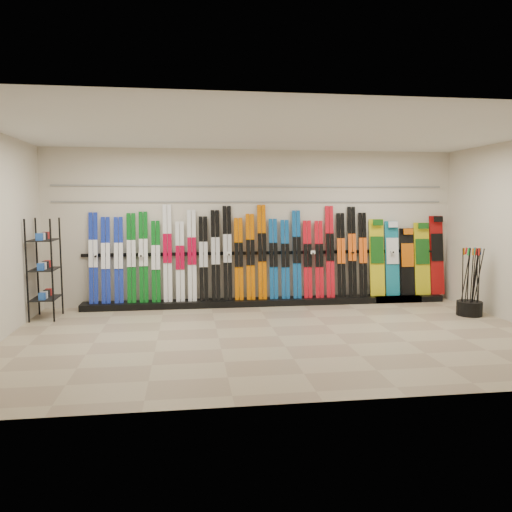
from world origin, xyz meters
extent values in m
plane|color=gray|center=(0.00, 0.00, 0.00)|extent=(8.00, 8.00, 0.00)
plane|color=beige|center=(0.00, 2.50, 1.50)|extent=(8.00, 0.00, 8.00)
plane|color=silver|center=(0.00, 0.00, 3.00)|extent=(8.00, 8.00, 0.00)
cube|color=black|center=(0.22, 2.28, 0.06)|extent=(8.00, 0.40, 0.12)
cube|color=#192FA8|center=(-3.05, 2.34, 0.96)|extent=(0.17, 0.23, 1.69)
cube|color=#192FA8|center=(-2.83, 2.33, 0.92)|extent=(0.17, 0.22, 1.60)
cube|color=#192FA8|center=(-2.60, 2.33, 0.92)|extent=(0.17, 0.22, 1.60)
cube|color=#0B5F18|center=(-2.36, 2.34, 0.95)|extent=(0.17, 0.23, 1.67)
cube|color=#0B5F18|center=(-2.14, 2.34, 0.97)|extent=(0.17, 0.24, 1.70)
cube|color=#0B5F18|center=(-1.91, 2.33, 0.88)|extent=(0.17, 0.21, 1.52)
cube|color=silver|center=(-1.70, 2.35, 1.03)|extent=(0.17, 0.25, 1.83)
cube|color=silver|center=(-1.46, 2.33, 0.87)|extent=(0.17, 0.21, 1.51)
cube|color=silver|center=(-1.24, 2.34, 0.98)|extent=(0.17, 0.24, 1.72)
cube|color=black|center=(-1.02, 2.33, 0.92)|extent=(0.17, 0.22, 1.60)
cube|color=black|center=(-0.79, 2.34, 0.98)|extent=(0.17, 0.24, 1.72)
cube|color=black|center=(-0.56, 2.35, 1.02)|extent=(0.17, 0.25, 1.80)
cube|color=#CD5F00|center=(-0.34, 2.33, 0.90)|extent=(0.17, 0.22, 1.57)
cube|color=#CD5F00|center=(-0.12, 2.34, 0.94)|extent=(0.17, 0.23, 1.65)
cube|color=#CD5F00|center=(0.11, 2.35, 1.03)|extent=(0.17, 0.25, 1.82)
cube|color=#104D91|center=(0.33, 2.33, 0.89)|extent=(0.17, 0.22, 1.55)
cube|color=#104D91|center=(0.57, 2.33, 0.88)|extent=(0.17, 0.21, 1.53)
cube|color=#104D91|center=(0.80, 2.34, 0.97)|extent=(0.17, 0.24, 1.71)
cube|color=red|center=(1.01, 2.33, 0.88)|extent=(0.17, 0.21, 1.51)
cube|color=red|center=(1.25, 2.33, 0.87)|extent=(0.17, 0.21, 1.51)
cube|color=red|center=(1.47, 2.35, 1.02)|extent=(0.17, 0.25, 1.80)
cube|color=black|center=(1.70, 2.34, 0.95)|extent=(0.17, 0.23, 1.66)
cube|color=black|center=(1.92, 2.35, 1.01)|extent=(0.17, 0.25, 1.78)
cube|color=black|center=(2.15, 2.34, 0.95)|extent=(0.17, 0.23, 1.67)
cube|color=gold|center=(2.45, 2.36, 0.89)|extent=(0.30, 0.24, 1.53)
cube|color=#14728C|center=(2.77, 2.35, 0.87)|extent=(0.28, 0.23, 1.49)
cube|color=black|center=(3.09, 2.34, 0.79)|extent=(0.29, 0.21, 1.35)
cube|color=gold|center=(3.41, 2.35, 0.85)|extent=(0.32, 0.23, 1.46)
cube|color=#990C0C|center=(3.73, 2.36, 0.92)|extent=(0.28, 0.25, 1.59)
cube|color=black|center=(-3.75, 1.70, 0.86)|extent=(0.40, 0.60, 1.72)
cylinder|color=black|center=(3.60, 0.89, 0.12)|extent=(0.44, 0.44, 0.25)
cylinder|color=black|center=(3.52, 0.94, 0.61)|extent=(0.13, 0.10, 1.17)
cylinder|color=black|center=(3.44, 0.88, 0.61)|extent=(0.07, 0.03, 1.18)
cylinder|color=black|center=(3.58, 0.93, 0.61)|extent=(0.06, 0.07, 1.18)
cylinder|color=black|center=(3.64, 0.85, 0.61)|extent=(0.16, 0.07, 1.17)
cylinder|color=black|center=(3.64, 0.81, 0.61)|extent=(0.08, 0.09, 1.18)
cylinder|color=black|center=(3.70, 0.83, 0.61)|extent=(0.12, 0.15, 1.17)
cylinder|color=black|center=(3.74, 0.86, 0.61)|extent=(0.05, 0.05, 1.18)
cylinder|color=black|center=(3.48, 0.80, 0.61)|extent=(0.02, 0.14, 1.18)
cylinder|color=black|center=(3.66, 0.78, 0.61)|extent=(0.07, 0.03, 1.18)
cylinder|color=black|center=(3.56, 0.80, 0.61)|extent=(0.08, 0.08, 1.18)
cylinder|color=black|center=(3.68, 0.93, 0.61)|extent=(0.06, 0.03, 1.18)
cube|color=gray|center=(0.00, 2.48, 2.00)|extent=(7.60, 0.02, 0.03)
cube|color=gray|center=(0.00, 2.48, 2.30)|extent=(7.60, 0.02, 0.03)
camera|label=1|loc=(-1.33, -7.16, 1.99)|focal=35.00mm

